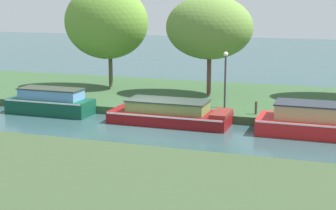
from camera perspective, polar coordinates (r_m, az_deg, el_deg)
name	(u,v)px	position (r m, az deg, el deg)	size (l,w,h in m)	color
ground_plane	(140,127)	(23.76, -3.14, -2.53)	(120.00, 120.00, 0.00)	#2B484A
riverbank_far	(184,97)	(30.17, 1.82, 0.94)	(72.00, 10.00, 0.40)	#304F2D
riverbank_near	(30,190)	(16.10, -15.34, -9.24)	(72.00, 10.00, 0.40)	#34472A
maroon_barge	(170,113)	(24.38, 0.26, -0.96)	(5.83, 2.17, 1.15)	maroon
red_narrowboat	(309,121)	(23.17, 15.62, -1.71)	(4.16, 2.19, 1.43)	red
forest_cruiser	(50,102)	(27.16, -13.13, 0.29)	(4.54, 1.66, 1.37)	#0F4430
willow_tree_left	(106,22)	(31.80, -7.04, 9.25)	(5.44, 3.63, 6.39)	brown
willow_tree_centre	(209,28)	(29.26, 4.66, 8.71)	(5.07, 3.63, 5.76)	brown
lamp_post	(225,73)	(25.98, 6.50, 3.64)	(0.24, 0.24, 2.90)	#333338
mooring_post_near	(256,108)	(24.93, 9.91, -0.31)	(0.12, 0.12, 0.64)	#443A2E
mooring_post_far	(146,101)	(26.41, -2.49, 0.44)	(0.18, 0.18, 0.56)	#493C26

